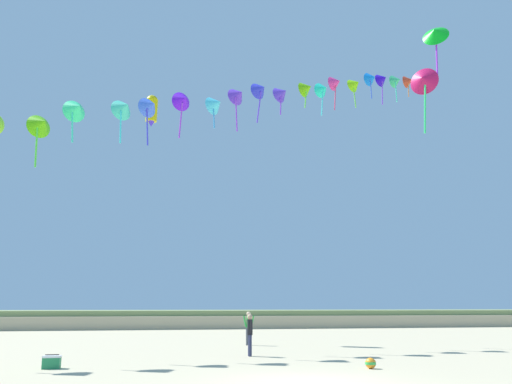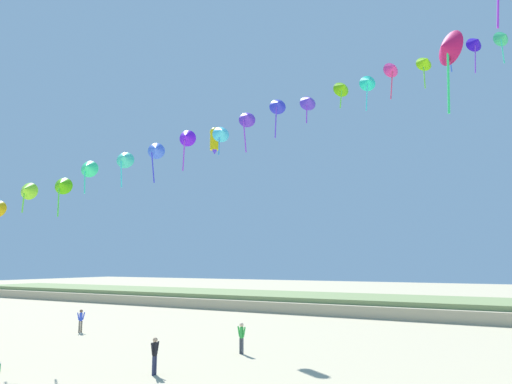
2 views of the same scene
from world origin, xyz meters
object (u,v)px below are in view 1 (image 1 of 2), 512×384
person_near_right (249,326)px  large_kite_low_lead (152,110)px  large_kite_high_solo (435,33)px  beach_ball (371,363)px  beach_cooler (52,362)px  person_far_left (250,332)px  large_kite_mid_trail (423,80)px

person_near_right → large_kite_low_lead: 15.73m
person_near_right → large_kite_high_solo: (14.48, 3.88, 20.54)m
beach_ball → large_kite_low_lead: bearing=114.6°
beach_cooler → person_near_right: bearing=48.4°
large_kite_low_lead → large_kite_high_solo: 21.25m
person_far_left → large_kite_high_solo: size_ratio=0.39×
large_kite_low_lead → beach_cooler: large_kite_low_lead is taller
large_kite_high_solo → beach_ball: (-12.40, -15.37, -21.37)m
person_near_right → beach_ball: bearing=-79.7°
person_near_right → person_far_left: bearing=-99.7°
large_kite_mid_trail → beach_cooler: (-20.20, -10.73, -16.34)m
person_far_left → large_kite_high_solo: large_kite_high_solo is taller
large_kite_high_solo → person_near_right: bearing=-165.0°
large_kite_low_lead → large_kite_high_solo: large_kite_high_solo is taller
person_far_left → large_kite_mid_trail: bearing=30.3°
large_kite_low_lead → beach_ball: large_kite_low_lead is taller
large_kite_mid_trail → beach_ball: bearing=-127.4°
large_kite_high_solo → beach_cooler: size_ratio=7.55×
large_kite_low_lead → beach_ball: (7.68, -16.77, -14.55)m
large_kite_mid_trail → beach_ball: large_kite_mid_trail is taller
person_far_left → beach_cooler: person_far_left is taller
person_far_left → large_kite_low_lead: 18.52m
large_kite_low_lead → large_kite_mid_trail: 17.96m
large_kite_low_lead → beach_cooler: bearing=-100.7°
person_near_right → beach_cooler: size_ratio=3.03×
person_near_right → beach_ball: size_ratio=4.83×
person_near_right → person_far_left: (-1.07, -6.27, -0.02)m
large_kite_low_lead → large_kite_high_solo: (20.08, -1.39, 6.82)m
person_near_right → beach_ball: 11.70m
large_kite_mid_trail → beach_cooler: bearing=-152.0°
person_far_left → large_kite_mid_trail: (12.89, 7.54, 15.56)m
person_near_right → large_kite_mid_trail: large_kite_mid_trail is taller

